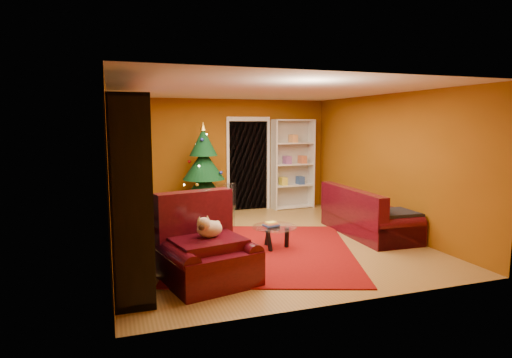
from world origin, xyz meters
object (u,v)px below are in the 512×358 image
object	(u,v)px
white_bookshelf	(293,164)
coffee_table	(275,237)
gift_box_red	(169,217)
dog	(210,229)
media_unit	(127,186)
christmas_tree	(204,172)
armchair	(208,247)
rug	(264,251)
sofa	(369,211)
acrylic_chair	(224,209)
gift_box_green	(215,221)

from	to	relation	value
white_bookshelf	coffee_table	world-z (taller)	white_bookshelf
gift_box_red	dog	size ratio (longest dim) A/B	0.55
media_unit	christmas_tree	size ratio (longest dim) A/B	1.47
armchair	media_unit	bearing A→B (deg)	123.65
rug	gift_box_red	size ratio (longest dim) A/B	14.65
media_unit	christmas_tree	bearing A→B (deg)	59.61
sofa	acrylic_chair	size ratio (longest dim) A/B	2.57
gift_box_green	coffee_table	distance (m)	1.85
sofa	coffee_table	bearing A→B (deg)	100.59
media_unit	gift_box_red	bearing A→B (deg)	72.24
white_bookshelf	acrylic_chair	bearing A→B (deg)	-146.09
christmas_tree	gift_box_red	world-z (taller)	christmas_tree
sofa	coffee_table	world-z (taller)	sofa
gift_box_red	armchair	distance (m)	3.64
armchair	sofa	distance (m)	3.63
dog	acrylic_chair	world-z (taller)	dog
media_unit	coffee_table	distance (m)	2.51
acrylic_chair	gift_box_red	bearing A→B (deg)	153.91
dog	acrylic_chair	distance (m)	2.67
coffee_table	acrylic_chair	distance (m)	1.56
dog	armchair	bearing A→B (deg)	-135.00
gift_box_red	armchair	size ratio (longest dim) A/B	0.19
media_unit	dog	bearing A→B (deg)	-39.64
gift_box_green	armchair	world-z (taller)	armchair
gift_box_red	white_bookshelf	distance (m)	3.24
media_unit	gift_box_green	world-z (taller)	media_unit
rug	armchair	bearing A→B (deg)	-138.44
christmas_tree	white_bookshelf	world-z (taller)	white_bookshelf
white_bookshelf	coffee_table	xyz separation A→B (m)	(-1.65, -3.05, -0.88)
rug	dog	world-z (taller)	dog
white_bookshelf	armchair	xyz separation A→B (m)	(-3.01, -4.15, -0.61)
armchair	gift_box_green	bearing A→B (deg)	62.09
gift_box_red	dog	xyz separation A→B (m)	(0.08, -3.56, 0.58)
christmas_tree	coffee_table	distance (m)	2.78
armchair	acrylic_chair	xyz separation A→B (m)	(0.89, 2.58, -0.06)
acrylic_chair	white_bookshelf	bearing A→B (deg)	58.68
christmas_tree	media_unit	bearing A→B (deg)	-120.92
gift_box_green	white_bookshelf	bearing A→B (deg)	30.01
rug	white_bookshelf	world-z (taller)	white_bookshelf
armchair	sofa	bearing A→B (deg)	9.78
dog	media_unit	bearing A→B (deg)	126.74
rug	dog	size ratio (longest dim) A/B	8.07
rug	gift_box_green	world-z (taller)	gift_box_green
media_unit	white_bookshelf	world-z (taller)	media_unit
white_bookshelf	gift_box_red	bearing A→B (deg)	-172.78
gift_box_green	sofa	distance (m)	2.98
rug	coffee_table	distance (m)	0.29
christmas_tree	armchair	world-z (taller)	christmas_tree
sofa	coffee_table	xyz separation A→B (m)	(-2.00, -0.31, -0.25)
dog	gift_box_red	bearing A→B (deg)	78.23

